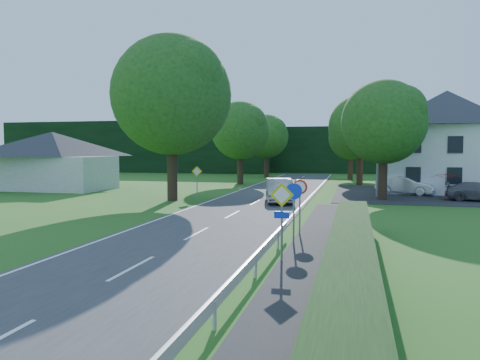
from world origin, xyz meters
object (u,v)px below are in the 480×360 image
(moving_car, at_px, (279,191))
(parasol, at_px, (445,186))
(parked_car_silver_a, at_px, (405,185))
(motorcycle, at_px, (298,183))
(parked_car_grey, at_px, (480,192))
(streetlight, at_px, (376,138))

(moving_car, relative_size, parasol, 2.29)
(parasol, bearing_deg, parked_car_silver_a, 132.51)
(motorcycle, bearing_deg, parked_car_grey, -3.71)
(parasol, bearing_deg, parked_car_grey, -23.75)
(moving_car, bearing_deg, parked_car_grey, 4.25)
(streetlight, height_order, moving_car, streetlight)
(streetlight, xyz_separation_m, parasol, (4.89, -0.50, -3.46))
(moving_car, height_order, parked_car_silver_a, moving_car)
(parked_car_silver_a, relative_size, parasol, 2.07)
(moving_car, xyz_separation_m, parked_car_silver_a, (8.85, 7.80, -0.08))
(streetlight, bearing_deg, moving_car, -139.22)
(parked_car_silver_a, bearing_deg, parasol, -119.67)
(moving_car, relative_size, parked_car_silver_a, 1.11)
(parked_car_silver_a, bearing_deg, parked_car_grey, -110.68)
(motorcycle, distance_m, parasol, 12.76)
(moving_car, bearing_deg, streetlight, 27.81)
(parasol, bearing_deg, motorcycle, 152.93)
(parked_car_grey, xyz_separation_m, parasol, (-2.08, 0.91, 0.31))
(parked_car_grey, bearing_deg, parked_car_silver_a, 61.35)
(parked_car_grey, height_order, parasol, parasol)
(streetlight, distance_m, moving_car, 9.27)
(motorcycle, distance_m, parked_car_grey, 15.02)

